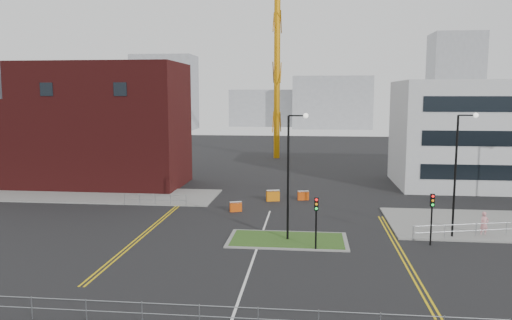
# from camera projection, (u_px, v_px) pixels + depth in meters

# --- Properties ---
(ground) EXTENTS (200.00, 200.00, 0.00)m
(ground) POSITION_uv_depth(u_px,v_px,m) (246.00, 280.00, 28.32)
(ground) COLOR black
(ground) RESTS_ON ground
(pavement_left) EXTENTS (28.00, 8.00, 0.12)m
(pavement_left) POSITION_uv_depth(u_px,v_px,m) (84.00, 195.00, 52.15)
(pavement_left) COLOR slate
(pavement_left) RESTS_ON ground
(island_kerb) EXTENTS (8.60, 4.60, 0.08)m
(island_kerb) POSITION_uv_depth(u_px,v_px,m) (288.00, 240.00, 35.98)
(island_kerb) COLOR slate
(island_kerb) RESTS_ON ground
(grass_island) EXTENTS (8.00, 4.00, 0.12)m
(grass_island) POSITION_uv_depth(u_px,v_px,m) (288.00, 240.00, 35.98)
(grass_island) COLOR #244416
(grass_island) RESTS_ON ground
(brick_building) EXTENTS (24.20, 10.07, 14.24)m
(brick_building) POSITION_uv_depth(u_px,v_px,m) (80.00, 126.00, 57.49)
(brick_building) COLOR #4A1212
(brick_building) RESTS_ON ground
(office_block) EXTENTS (25.00, 12.20, 12.00)m
(office_block) POSITION_uv_depth(u_px,v_px,m) (510.00, 134.00, 56.24)
(office_block) COLOR #B8BABD
(office_block) RESTS_ON ground
(streetlamp_island) EXTENTS (1.46, 0.36, 9.18)m
(streetlamp_island) POSITION_uv_depth(u_px,v_px,m) (291.00, 166.00, 35.25)
(streetlamp_island) COLOR black
(streetlamp_island) RESTS_ON ground
(streetlamp_right_near) EXTENTS (1.46, 0.36, 9.18)m
(streetlamp_right_near) POSITION_uv_depth(u_px,v_px,m) (459.00, 165.00, 35.93)
(streetlamp_right_near) COLOR black
(streetlamp_right_near) RESTS_ON ground
(traffic_light_island) EXTENTS (0.28, 0.33, 3.65)m
(traffic_light_island) POSITION_uv_depth(u_px,v_px,m) (316.00, 213.00, 33.44)
(traffic_light_island) COLOR black
(traffic_light_island) RESTS_ON ground
(traffic_light_right) EXTENTS (0.28, 0.33, 3.65)m
(traffic_light_right) POSITION_uv_depth(u_px,v_px,m) (432.00, 209.00, 34.55)
(traffic_light_right) COLOR black
(traffic_light_right) RESTS_ON ground
(railing_front) EXTENTS (24.05, 0.05, 1.10)m
(railing_front) POSITION_uv_depth(u_px,v_px,m) (228.00, 313.00, 22.30)
(railing_front) COLOR gray
(railing_front) RESTS_ON ground
(railing_left) EXTENTS (6.05, 0.05, 1.10)m
(railing_left) POSITION_uv_depth(u_px,v_px,m) (155.00, 198.00, 47.14)
(railing_left) COLOR gray
(railing_left) RESTS_ON ground
(centre_line) EXTENTS (0.15, 30.00, 0.01)m
(centre_line) POSITION_uv_depth(u_px,v_px,m) (250.00, 268.00, 30.29)
(centre_line) COLOR silver
(centre_line) RESTS_ON ground
(yellow_left_a) EXTENTS (0.12, 24.00, 0.01)m
(yellow_left_a) POSITION_uv_depth(u_px,v_px,m) (149.00, 229.00, 39.14)
(yellow_left_a) COLOR gold
(yellow_left_a) RESTS_ON ground
(yellow_left_b) EXTENTS (0.12, 24.00, 0.01)m
(yellow_left_b) POSITION_uv_depth(u_px,v_px,m) (152.00, 229.00, 39.11)
(yellow_left_b) COLOR gold
(yellow_left_b) RESTS_ON ground
(yellow_right_a) EXTENTS (0.12, 20.00, 0.01)m
(yellow_right_a) POSITION_uv_depth(u_px,v_px,m) (399.00, 253.00, 33.20)
(yellow_right_a) COLOR gold
(yellow_right_a) RESTS_ON ground
(yellow_right_b) EXTENTS (0.12, 20.00, 0.01)m
(yellow_right_b) POSITION_uv_depth(u_px,v_px,m) (403.00, 253.00, 33.17)
(yellow_right_b) COLOR gold
(yellow_right_b) RESTS_ON ground
(skyline_a) EXTENTS (18.00, 12.00, 22.00)m
(skyline_a) POSITION_uv_depth(u_px,v_px,m) (165.00, 93.00, 149.46)
(skyline_a) COLOR gray
(skyline_a) RESTS_ON ground
(skyline_b) EXTENTS (24.00, 12.00, 16.00)m
(skyline_b) POSITION_uv_depth(u_px,v_px,m) (332.00, 102.00, 154.31)
(skyline_b) COLOR gray
(skyline_b) RESTS_ON ground
(skyline_c) EXTENTS (14.00, 12.00, 28.00)m
(skyline_c) POSITION_uv_depth(u_px,v_px,m) (454.00, 82.00, 144.83)
(skyline_c) COLOR gray
(skyline_c) RESTS_ON ground
(skyline_d) EXTENTS (30.00, 12.00, 12.00)m
(skyline_d) POSITION_uv_depth(u_px,v_px,m) (276.00, 108.00, 166.37)
(skyline_d) COLOR gray
(skyline_d) RESTS_ON ground
(pedestrian) EXTENTS (0.77, 0.61, 1.85)m
(pedestrian) POSITION_uv_depth(u_px,v_px,m) (484.00, 224.00, 36.96)
(pedestrian) COLOR pink
(pedestrian) RESTS_ON ground
(barrier_left) EXTENTS (1.12, 0.73, 0.90)m
(barrier_left) POSITION_uv_depth(u_px,v_px,m) (236.00, 206.00, 44.83)
(barrier_left) COLOR #CA470B
(barrier_left) RESTS_ON ground
(barrier_mid) EXTENTS (1.36, 0.79, 1.09)m
(barrier_mid) POSITION_uv_depth(u_px,v_px,m) (273.00, 195.00, 49.26)
(barrier_mid) COLOR orange
(barrier_mid) RESTS_ON ground
(barrier_right) EXTENTS (1.15, 0.61, 0.92)m
(barrier_right) POSITION_uv_depth(u_px,v_px,m) (303.00, 195.00, 49.72)
(barrier_right) COLOR #CB460B
(barrier_right) RESTS_ON ground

